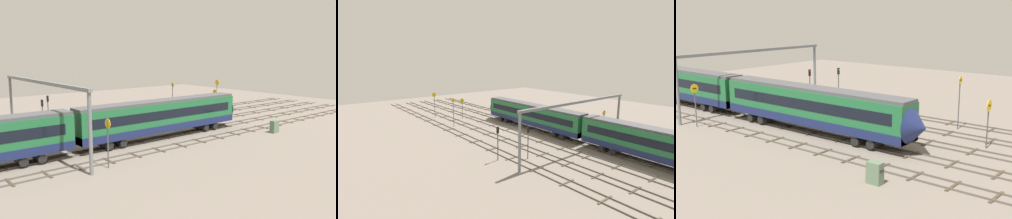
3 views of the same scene
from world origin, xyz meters
The scene contains 15 objects.
ground_plane centered at (0.00, 0.00, 0.00)m, with size 103.05×103.05×0.00m, color slate.
track_near_foreground centered at (0.00, -8.79, 0.06)m, with size 87.05×2.40×0.16m.
track_with_train centered at (0.00, -4.40, 0.07)m, with size 87.05×2.40×0.16m.
track_middle centered at (0.00, 0.00, 0.07)m, with size 87.05×2.40×0.16m.
track_second_far centered at (0.00, 4.40, 0.07)m, with size 87.05×2.40×0.16m.
track_far_background centered at (0.00, 8.79, 0.07)m, with size 87.05×2.40×0.16m.
train centered at (-14.09, -4.40, 2.66)m, with size 50.40×3.24×4.80m.
overhead_gantry centered at (-16.22, -0.16, 6.21)m, with size 0.40×23.12×7.85m.
speed_sign_near_foreground centered at (19.53, 6.27, 3.86)m, with size 0.14×1.04×5.85m.
speed_sign_mid_trackside centered at (9.03, 6.86, 3.62)m, with size 0.14×0.81×5.83m.
speed_sign_far_trackside centered at (-14.02, -10.67, 3.17)m, with size 0.14×0.95×4.81m.
speed_sign_distant_end centered at (14.27, 1.91, 3.17)m, with size 0.14×1.08×4.66m.
signal_light_trackside_approach centered at (-11.30, 10.78, 3.11)m, with size 0.31×0.32×4.77m.
signal_light_trackside_departure centered at (-13.49, 7.15, 3.09)m, with size 0.31×0.32×4.74m.
relay_cabinet centered at (11.30, -11.99, 0.85)m, with size 1.22×0.72×1.70m.
Camera 1 is at (-30.97, -39.92, 11.03)m, focal length 38.65 mm.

